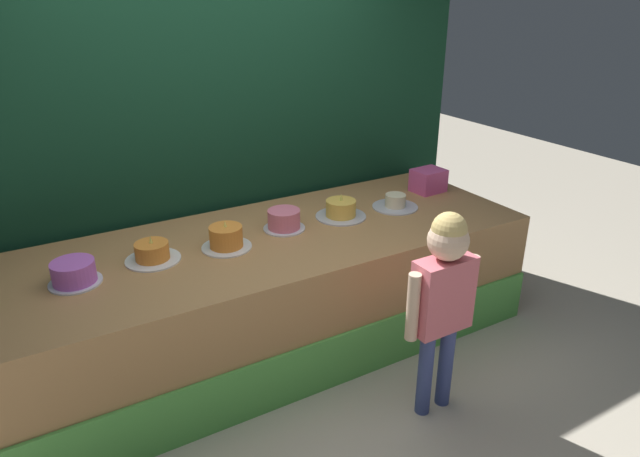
# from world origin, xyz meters

# --- Properties ---
(ground_plane) EXTENTS (12.00, 12.00, 0.00)m
(ground_plane) POSITION_xyz_m (0.00, 0.00, 0.00)
(ground_plane) COLOR #BCB29E
(stage_platform) EXTENTS (3.46, 1.19, 0.76)m
(stage_platform) POSITION_xyz_m (0.00, 0.58, 0.38)
(stage_platform) COLOR #B27F4C
(stage_platform) RESTS_ON ground_plane
(curtain_backdrop) EXTENTS (3.96, 0.08, 2.68)m
(curtain_backdrop) POSITION_xyz_m (0.00, 1.27, 1.34)
(curtain_backdrop) COLOR #113823
(curtain_backdrop) RESTS_ON ground_plane
(child_figure) EXTENTS (0.45, 0.21, 1.18)m
(child_figure) POSITION_xyz_m (0.56, -0.44, 0.76)
(child_figure) COLOR #3F4C8C
(child_figure) RESTS_ON ground_plane
(pink_box) EXTENTS (0.24, 0.20, 0.17)m
(pink_box) POSITION_xyz_m (1.47, 0.75, 0.85)
(pink_box) COLOR #E2539B
(pink_box) RESTS_ON stage_platform
(cake_far_left) EXTENTS (0.27, 0.27, 0.12)m
(cake_far_left) POSITION_xyz_m (-1.05, 0.57, 0.82)
(cake_far_left) COLOR silver
(cake_far_left) RESTS_ON stage_platform
(cake_left) EXTENTS (0.31, 0.31, 0.15)m
(cake_left) POSITION_xyz_m (-0.63, 0.63, 0.81)
(cake_left) COLOR white
(cake_left) RESTS_ON stage_platform
(cake_center_left) EXTENTS (0.30, 0.30, 0.17)m
(cake_center_left) POSITION_xyz_m (-0.21, 0.57, 0.82)
(cake_center_left) COLOR white
(cake_center_left) RESTS_ON stage_platform
(cake_center_right) EXTENTS (0.27, 0.27, 0.13)m
(cake_center_right) POSITION_xyz_m (0.21, 0.65, 0.82)
(cake_center_right) COLOR silver
(cake_center_right) RESTS_ON stage_platform
(cake_right) EXTENTS (0.34, 0.34, 0.17)m
(cake_right) POSITION_xyz_m (0.63, 0.64, 0.81)
(cake_right) COLOR silver
(cake_right) RESTS_ON stage_platform
(cake_far_right) EXTENTS (0.32, 0.32, 0.10)m
(cake_far_right) POSITION_xyz_m (1.05, 0.60, 0.80)
(cake_far_right) COLOR silver
(cake_far_right) RESTS_ON stage_platform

